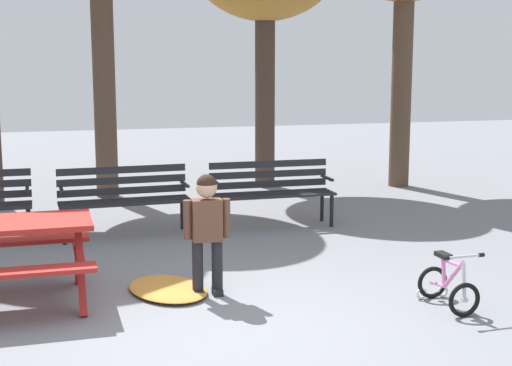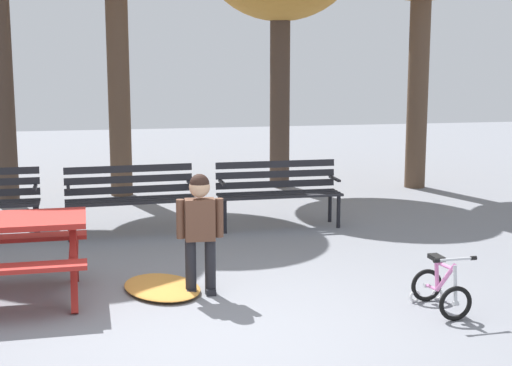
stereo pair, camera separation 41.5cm
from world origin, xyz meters
TOP-DOWN VIEW (x-y plane):
  - ground at (0.00, 0.00)m, footprint 36.00×36.00m
  - park_bench_left at (-0.39, 3.62)m, footprint 1.62×0.52m
  - park_bench_right at (1.52, 3.62)m, footprint 1.60×0.46m
  - child_standing at (0.12, 1.01)m, footprint 0.43×0.19m
  - kids_bicycle at (2.09, 0.12)m, footprint 0.39×0.57m
  - leaf_pile at (-0.23, 1.20)m, footprint 0.93×1.11m

SIDE VIEW (x-z plane):
  - ground at x=0.00m, z-range 0.00..0.00m
  - leaf_pile at x=-0.23m, z-range 0.00..0.07m
  - kids_bicycle at x=2.09m, z-range -0.07..0.47m
  - park_bench_left at x=-0.39m, z-range 0.08..0.94m
  - park_bench_right at x=1.52m, z-range 0.08..0.94m
  - child_standing at x=0.12m, z-range 0.11..1.24m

